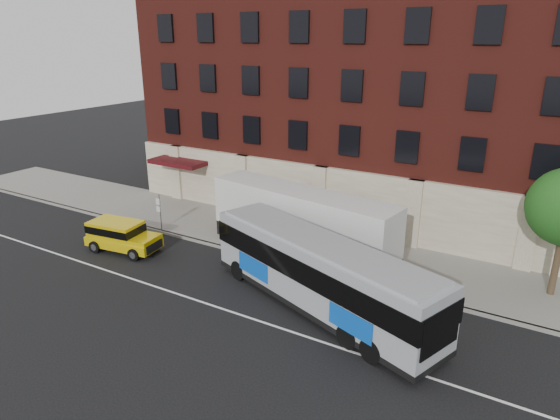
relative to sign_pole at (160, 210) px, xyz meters
The scene contains 9 objects.
ground 10.59m from the sign_pole, 35.87° to the right, with size 120.00×120.00×0.00m, color black.
sidewalk 9.07m from the sign_pole, 18.56° to the left, with size 60.00×6.00×0.15m, color gray.
kerb 8.61m from the sign_pole, ahead, with size 60.00×0.25×0.15m, color gray.
lane_line 10.31m from the sign_pole, 33.60° to the right, with size 60.00×0.12×0.01m, color white.
building 15.03m from the sign_pole, 51.75° to the left, with size 30.00×12.10×15.00m.
sign_pole is the anchor object (origin of this frame).
city_bus 13.39m from the sign_pole, 14.60° to the right, with size 12.59×6.76×3.41m.
yellow_suv 3.38m from the sign_pole, 88.87° to the right, with size 4.66×2.44×1.74m.
shipping_container 9.50m from the sign_pole, ahead, with size 11.69×4.15×3.82m.
Camera 1 is at (13.03, -15.22, 11.85)m, focal length 31.66 mm.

